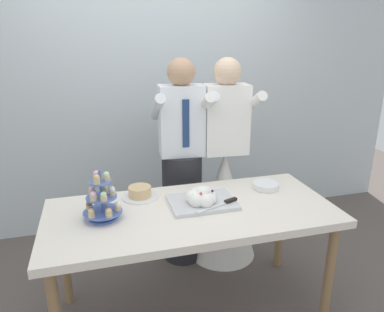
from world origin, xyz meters
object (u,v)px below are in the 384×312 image
(plate_stack, at_px, (265,186))
(person_bride, at_px, (224,191))
(dessert_table, at_px, (192,220))
(cupcake_stand, at_px, (102,201))
(person_groom, at_px, (182,175))
(main_cake_tray, at_px, (202,198))
(round_cake, at_px, (140,193))

(plate_stack, xyz_separation_m, person_bride, (-0.15, 0.44, -0.21))
(dessert_table, distance_m, cupcake_stand, 0.57)
(cupcake_stand, distance_m, person_groom, 0.92)
(dessert_table, bearing_deg, plate_stack, 16.63)
(dessert_table, distance_m, main_cake_tray, 0.15)
(cupcake_stand, relative_size, main_cake_tray, 0.71)
(cupcake_stand, height_order, main_cake_tray, cupcake_stand)
(person_groom, distance_m, person_bride, 0.38)
(dessert_table, relative_size, round_cake, 7.50)
(cupcake_stand, height_order, round_cake, cupcake_stand)
(dessert_table, height_order, person_bride, person_bride)
(person_groom, relative_size, person_bride, 1.00)
(main_cake_tray, xyz_separation_m, round_cake, (-0.37, 0.21, -0.01))
(plate_stack, distance_m, round_cake, 0.88)
(plate_stack, relative_size, round_cake, 0.77)
(dessert_table, bearing_deg, person_bride, 54.23)
(dessert_table, height_order, main_cake_tray, main_cake_tray)
(main_cake_tray, relative_size, person_groom, 0.26)
(main_cake_tray, distance_m, person_groom, 0.62)
(main_cake_tray, height_order, person_bride, person_bride)
(cupcake_stand, xyz_separation_m, main_cake_tray, (0.62, 0.03, -0.07))
(main_cake_tray, bearing_deg, round_cake, 149.96)
(person_groom, height_order, person_bride, same)
(person_groom, bearing_deg, cupcake_stand, -134.96)
(dessert_table, xyz_separation_m, person_bride, (0.44, 0.61, -0.12))
(cupcake_stand, distance_m, plate_stack, 1.14)
(main_cake_tray, bearing_deg, person_bride, 57.23)
(dessert_table, distance_m, round_cake, 0.41)
(person_groom, bearing_deg, main_cake_tray, -91.92)
(main_cake_tray, height_order, person_groom, person_groom)
(plate_stack, xyz_separation_m, person_groom, (-0.49, 0.49, -0.05))
(cupcake_stand, bearing_deg, dessert_table, -2.40)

